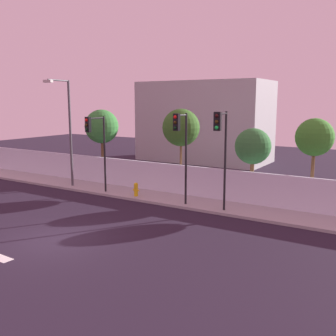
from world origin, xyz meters
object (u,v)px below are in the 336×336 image
object	(u,v)px
traffic_light_left	(96,138)
roadside_tree_midleft	(181,128)
fire_hydrant	(136,189)
traffic_light_right	(181,140)
roadside_tree_leftmost	(102,127)
traffic_light_center	(221,140)
roadside_tree_rightmost	(315,138)
roadside_tree_midright	(253,147)
street_lamp_curbside	(67,124)

from	to	relation	value
traffic_light_left	roadside_tree_midleft	size ratio (longest dim) A/B	0.89
fire_hydrant	traffic_light_right	bearing A→B (deg)	-8.02
roadside_tree_leftmost	roadside_tree_midleft	world-z (taller)	roadside_tree_midleft
traffic_light_left	roadside_tree_leftmost	xyz separation A→B (m)	(-3.13, 4.08, 0.34)
traffic_light_center	roadside_tree_rightmost	bearing A→B (deg)	48.68
traffic_light_center	roadside_tree_midright	size ratio (longest dim) A/B	1.21
street_lamp_curbside	roadside_tree_rightmost	world-z (taller)	street_lamp_curbside
roadside_tree_leftmost	roadside_tree_midright	size ratio (longest dim) A/B	1.22
fire_hydrant	roadside_tree_midleft	size ratio (longest dim) A/B	0.15
traffic_light_right	roadside_tree_rightmost	distance (m)	7.12
roadside_tree_midright	roadside_tree_rightmost	size ratio (longest dim) A/B	0.87
street_lamp_curbside	fire_hydrant	world-z (taller)	street_lamp_curbside
fire_hydrant	traffic_light_center	bearing A→B (deg)	-7.01
street_lamp_curbside	roadside_tree_leftmost	world-z (taller)	street_lamp_curbside
roadside_tree_midright	traffic_light_right	bearing A→B (deg)	-124.29
fire_hydrant	roadside_tree_midright	bearing A→B (deg)	29.24
street_lamp_curbside	traffic_light_right	bearing A→B (deg)	-2.39
traffic_light_left	roadside_tree_leftmost	distance (m)	5.15
street_lamp_curbside	fire_hydrant	distance (m)	6.57
traffic_light_left	roadside_tree_rightmost	distance (m)	12.49
traffic_light_center	roadside_tree_leftmost	bearing A→B (deg)	160.29
roadside_tree_midleft	roadside_tree_midright	xyz separation A→B (m)	(4.82, 0.00, -0.93)
traffic_light_left	roadside_tree_rightmost	size ratio (longest dim) A/B	0.96
traffic_light_left	roadside_tree_midright	size ratio (longest dim) A/B	1.11
traffic_light_right	roadside_tree_leftmost	xyz separation A→B (m)	(-8.92, 3.83, 0.18)
traffic_light_left	traffic_light_center	bearing A→B (deg)	0.08
traffic_light_center	roadside_tree_leftmost	size ratio (longest dim) A/B	0.99
roadside_tree_leftmost	roadside_tree_rightmost	xyz separation A→B (m)	(14.92, 0.00, -0.09)
roadside_tree_midright	roadside_tree_midleft	bearing A→B (deg)	180.00
roadside_tree_rightmost	fire_hydrant	bearing A→B (deg)	-160.34
street_lamp_curbside	fire_hydrant	size ratio (longest dim) A/B	8.49
roadside_tree_midleft	roadside_tree_rightmost	xyz separation A→B (m)	(8.22, 0.00, -0.25)
street_lamp_curbside	roadside_tree_rightmost	xyz separation A→B (m)	(14.82, 3.46, -0.42)
roadside_tree_rightmost	traffic_light_left	bearing A→B (deg)	-160.94
fire_hydrant	roadside_tree_midright	size ratio (longest dim) A/B	0.19
roadside_tree_leftmost	traffic_light_center	bearing A→B (deg)	-19.71
roadside_tree_midright	roadside_tree_rightmost	world-z (taller)	roadside_tree_rightmost
fire_hydrant	traffic_light_left	bearing A→B (deg)	-163.31
traffic_light_right	roadside_tree_midright	size ratio (longest dim) A/B	1.18
traffic_light_right	roadside_tree_midleft	distance (m)	4.43
street_lamp_curbside	roadside_tree_midright	xyz separation A→B (m)	(11.43, 3.46, -1.11)
fire_hydrant	roadside_tree_rightmost	distance (m)	10.48
traffic_light_right	roadside_tree_leftmost	size ratio (longest dim) A/B	0.96
fire_hydrant	roadside_tree_leftmost	xyz separation A→B (m)	(-5.54, 3.35, 3.36)
roadside_tree_leftmost	roadside_tree_rightmost	bearing A→B (deg)	0.00
traffic_light_right	roadside_tree_rightmost	world-z (taller)	traffic_light_right
traffic_light_right	roadside_tree_midright	world-z (taller)	traffic_light_right
traffic_light_left	roadside_tree_leftmost	world-z (taller)	roadside_tree_leftmost
street_lamp_curbside	roadside_tree_rightmost	bearing A→B (deg)	13.14
roadside_tree_midleft	roadside_tree_midright	size ratio (longest dim) A/B	1.25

